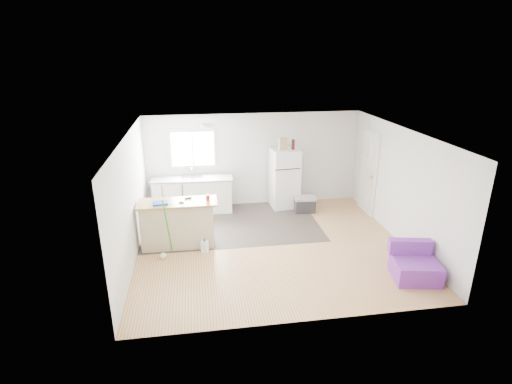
# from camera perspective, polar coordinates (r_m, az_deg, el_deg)

# --- Properties ---
(room) EXTENTS (5.51, 5.01, 2.41)m
(room) POSITION_cam_1_polar(r_m,az_deg,el_deg) (8.00, 2.37, -0.05)
(room) COLOR olive
(room) RESTS_ON ground
(vinyl_zone) EXTENTS (4.05, 2.50, 0.00)m
(vinyl_zone) POSITION_cam_1_polar(r_m,az_deg,el_deg) (9.50, -3.49, -4.53)
(vinyl_zone) COLOR #2E2623
(vinyl_zone) RESTS_ON floor
(window) EXTENTS (1.18, 0.06, 0.98)m
(window) POSITION_cam_1_polar(r_m,az_deg,el_deg) (10.14, -9.03, 6.10)
(window) COLOR white
(window) RESTS_ON back_wall
(interior_door) EXTENTS (0.11, 0.92, 2.10)m
(interior_door) POSITION_cam_1_polar(r_m,az_deg,el_deg) (10.28, 15.74, 2.70)
(interior_door) COLOR white
(interior_door) RESTS_ON right_wall
(ceiling_fixture) EXTENTS (0.30, 0.30, 0.07)m
(ceiling_fixture) POSITION_cam_1_polar(r_m,az_deg,el_deg) (8.72, -6.94, 9.41)
(ceiling_fixture) COLOR white
(ceiling_fixture) RESTS_ON ceiling
(kitchen_cabinets) EXTENTS (2.02, 0.72, 1.17)m
(kitchen_cabinets) POSITION_cam_1_polar(r_m,az_deg,el_deg) (10.17, -9.00, -0.32)
(kitchen_cabinets) COLOR white
(kitchen_cabinets) RESTS_ON floor
(peninsula) EXTENTS (1.61, 0.63, 0.99)m
(peninsula) POSITION_cam_1_polar(r_m,az_deg,el_deg) (8.44, -11.13, -4.45)
(peninsula) COLOR #C7B590
(peninsula) RESTS_ON floor
(refrigerator) EXTENTS (0.74, 0.71, 1.53)m
(refrigerator) POSITION_cam_1_polar(r_m,az_deg,el_deg) (10.29, 4.09, 1.96)
(refrigerator) COLOR white
(refrigerator) RESTS_ON floor
(cooler) EXTENTS (0.55, 0.40, 0.40)m
(cooler) POSITION_cam_1_polar(r_m,az_deg,el_deg) (10.17, 6.98, -1.72)
(cooler) COLOR #29292B
(cooler) RESTS_ON floor
(purple_seat) EXTENTS (0.90, 0.87, 0.64)m
(purple_seat) POSITION_cam_1_polar(r_m,az_deg,el_deg) (7.84, 21.71, -9.74)
(purple_seat) COLOR purple
(purple_seat) RESTS_ON floor
(cleaner_jug) EXTENTS (0.16, 0.14, 0.30)m
(cleaner_jug) POSITION_cam_1_polar(r_m,az_deg,el_deg) (8.24, -7.35, -7.71)
(cleaner_jug) COLOR white
(cleaner_jug) RESTS_ON floor
(mop) EXTENTS (0.25, 0.35, 1.27)m
(mop) POSITION_cam_1_polar(r_m,az_deg,el_deg) (8.11, -12.96, -7.72)
(mop) COLOR green
(mop) RESTS_ON floor
(red_cup) EXTENTS (0.10, 0.10, 0.12)m
(red_cup) POSITION_cam_1_polar(r_m,az_deg,el_deg) (8.22, -6.91, -0.76)
(red_cup) COLOR red
(red_cup) RESTS_ON peninsula
(blue_tray) EXTENTS (0.32, 0.24, 0.04)m
(blue_tray) POSITION_cam_1_polar(r_m,az_deg,el_deg) (8.20, -13.50, -1.55)
(blue_tray) COLOR #133EB3
(blue_tray) RESTS_ON peninsula
(tool_a) EXTENTS (0.15, 0.09, 0.03)m
(tool_a) POSITION_cam_1_polar(r_m,az_deg,el_deg) (8.37, -9.68, -0.85)
(tool_a) COLOR black
(tool_a) RESTS_ON peninsula
(tool_b) EXTENTS (0.10, 0.04, 0.03)m
(tool_b) POSITION_cam_1_polar(r_m,az_deg,el_deg) (8.16, -10.61, -1.47)
(tool_b) COLOR black
(tool_b) RESTS_ON peninsula
(cardboard_box) EXTENTS (0.22, 0.15, 0.30)m
(cardboard_box) POSITION_cam_1_polar(r_m,az_deg,el_deg) (9.98, 3.80, 6.87)
(cardboard_box) COLOR tan
(cardboard_box) RESTS_ON refrigerator
(bottle_left) EXTENTS (0.08, 0.08, 0.25)m
(bottle_left) POSITION_cam_1_polar(r_m,az_deg,el_deg) (10.05, 5.36, 6.77)
(bottle_left) COLOR #39120A
(bottle_left) RESTS_ON refrigerator
(bottle_right) EXTENTS (0.07, 0.07, 0.25)m
(bottle_right) POSITION_cam_1_polar(r_m,az_deg,el_deg) (10.08, 5.30, 6.81)
(bottle_right) COLOR #39120A
(bottle_right) RESTS_ON refrigerator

